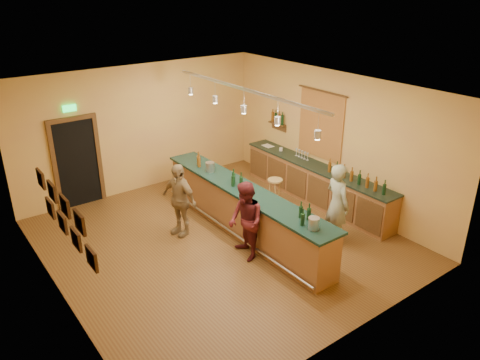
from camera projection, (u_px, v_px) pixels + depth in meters
floor at (220, 241)px, 9.85m from camera, size 7.00×7.00×0.00m
ceiling at (217, 90)px, 8.58m from camera, size 6.50×7.00×0.02m
wall_back at (141, 128)px, 11.79m from camera, size 6.50×0.02×3.20m
wall_front at (357, 246)px, 6.64m from camera, size 6.50×0.02×3.20m
wall_left at (50, 217)px, 7.44m from camera, size 0.02×7.00×3.20m
wall_right at (333, 139)px, 11.00m from camera, size 0.02×7.00×3.20m
doorway at (77, 161)px, 11.03m from camera, size 1.15×0.09×2.48m
tapestry at (321, 125)px, 11.18m from camera, size 0.03×1.40×1.60m
bottle_shelf at (278, 119)px, 12.33m from camera, size 0.17×0.55×0.54m
picture_grid at (64, 214)px, 6.77m from camera, size 0.06×2.20×0.70m
back_counter at (316, 183)px, 11.42m from camera, size 0.60×4.55×1.27m
tasting_bar at (244, 207)px, 9.95m from camera, size 0.73×5.10×1.38m
pendant_track at (244, 97)px, 9.00m from camera, size 0.11×4.60×0.50m
bartender at (337, 204)px, 9.50m from camera, size 0.52×0.69×1.74m
customer_a at (246, 221)px, 8.99m from camera, size 0.75×0.88×1.58m
customer_b at (179, 200)px, 9.84m from camera, size 0.61×1.01×1.61m
bar_stool at (275, 185)px, 11.05m from camera, size 0.36×0.36×0.74m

